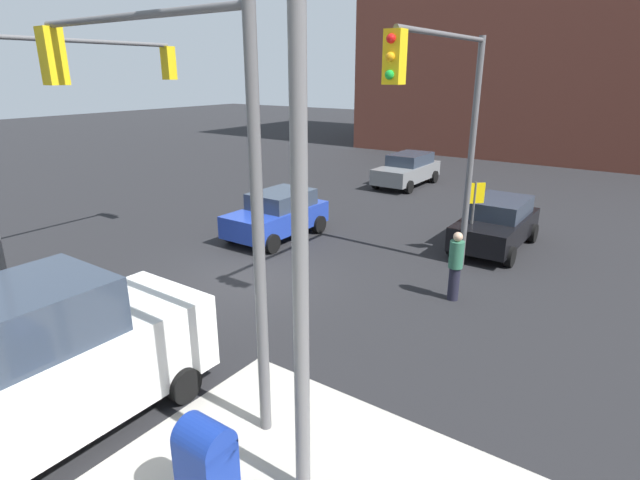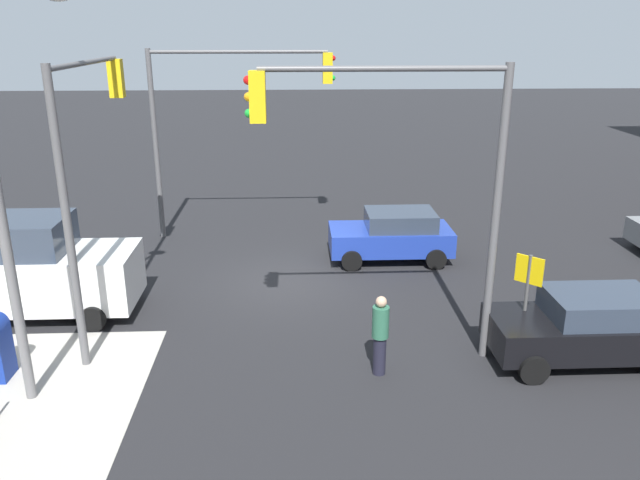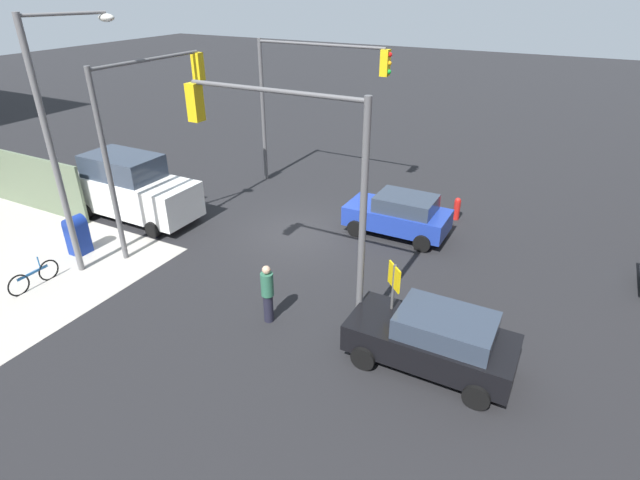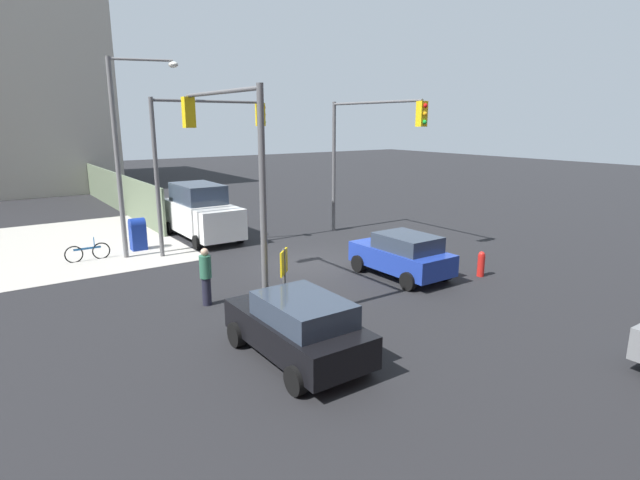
% 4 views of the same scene
% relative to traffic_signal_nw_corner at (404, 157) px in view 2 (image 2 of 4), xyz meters
% --- Properties ---
extents(ground_plane, '(120.00, 120.00, 0.00)m').
position_rel_traffic_signal_nw_corner_xyz_m(ground_plane, '(2.47, -4.50, -4.62)').
color(ground_plane, black).
extents(traffic_signal_nw_corner, '(5.34, 0.36, 6.50)m').
position_rel_traffic_signal_nw_corner_xyz_m(traffic_signal_nw_corner, '(0.00, 0.00, 0.00)').
color(traffic_signal_nw_corner, '#59595B').
rests_on(traffic_signal_nw_corner, ground).
extents(traffic_signal_se_corner, '(6.27, 0.36, 6.50)m').
position_rel_traffic_signal_nw_corner_xyz_m(traffic_signal_se_corner, '(4.54, -9.00, 0.05)').
color(traffic_signal_se_corner, '#59595B').
rests_on(traffic_signal_se_corner, ground).
extents(traffic_signal_ne_corner, '(0.36, 5.21, 6.50)m').
position_rel_traffic_signal_nw_corner_xyz_m(traffic_signal_ne_corner, '(6.97, -1.98, -0.01)').
color(traffic_signal_ne_corner, '#59595B').
rests_on(traffic_signal_ne_corner, ground).
extents(street_lamp_corner, '(1.15, 2.55, 8.00)m').
position_rel_traffic_signal_nw_corner_xyz_m(street_lamp_corner, '(7.55, 0.95, 0.08)').
color(street_lamp_corner, slate).
rests_on(street_lamp_corner, ground).
extents(warning_sign_two_way, '(0.48, 0.48, 2.40)m').
position_rel_traffic_signal_nw_corner_xyz_m(warning_sign_two_way, '(-2.93, -0.07, -2.98)').
color(warning_sign_two_way, '#4C4C4C').
rests_on(warning_sign_two_way, ground).
extents(fire_hydrant, '(0.26, 0.26, 0.94)m').
position_rel_traffic_signal_nw_corner_xyz_m(fire_hydrant, '(-2.53, -8.70, -4.14)').
color(fire_hydrant, red).
rests_on(fire_hydrant, ground).
extents(coupe_black, '(4.12, 2.02, 1.62)m').
position_rel_traffic_signal_nw_corner_xyz_m(coupe_black, '(-4.22, 0.34, -3.78)').
color(coupe_black, black).
rests_on(coupe_black, ground).
extents(coupe_blue, '(3.87, 2.02, 1.62)m').
position_rel_traffic_signal_nw_corner_xyz_m(coupe_blue, '(-0.90, -6.29, -3.78)').
color(coupe_blue, '#1E389E').
rests_on(coupe_blue, ground).
extents(van_white_delivery, '(5.40, 2.32, 2.62)m').
position_rel_traffic_signal_nw_corner_xyz_m(van_white_delivery, '(9.20, -2.70, -3.34)').
color(van_white_delivery, white).
rests_on(van_white_delivery, ground).
extents(pedestrian_crossing, '(0.36, 0.36, 1.82)m').
position_rel_traffic_signal_nw_corner_xyz_m(pedestrian_crossing, '(0.47, 0.70, -3.67)').
color(pedestrian_crossing, '#2D664C').
rests_on(pedestrian_crossing, ground).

